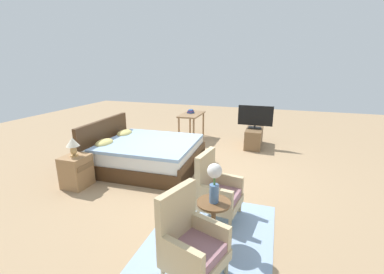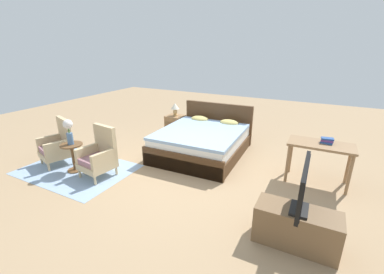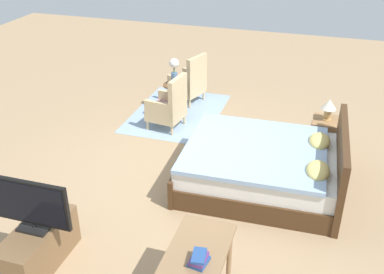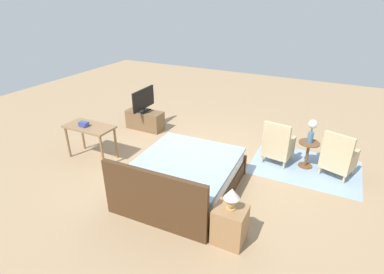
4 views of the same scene
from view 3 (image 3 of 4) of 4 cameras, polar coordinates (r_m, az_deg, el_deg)
name	(u,v)px [view 3 (image 3 of 4)]	position (r m, az deg, el deg)	size (l,w,h in m)	color
ground_plane	(188,182)	(6.23, -0.52, -5.69)	(16.00, 16.00, 0.00)	#A38460
floor_rug	(177,113)	(8.16, -1.88, 3.11)	(2.10, 1.50, 0.01)	#8EA8C6
bed	(264,167)	(6.07, 9.12, -3.76)	(1.78, 2.11, 0.96)	#472D19
armchair_by_window_left	(189,83)	(8.48, -0.33, 6.91)	(0.68, 0.68, 0.92)	#CCB284
armchair_by_window_right	(169,107)	(7.49, -2.95, 3.85)	(0.61, 0.61, 0.92)	#CCB284
side_table	(175,95)	(8.04, -2.22, 5.34)	(0.40, 0.40, 0.55)	brown
flower_vase	(174,69)	(7.85, -2.28, 8.67)	(0.17, 0.17, 0.48)	#4C709E
nightstand	(324,137)	(7.04, 16.41, 0.04)	(0.44, 0.41, 0.57)	#997047
table_lamp	(329,107)	(6.83, 16.98, 3.71)	(0.22, 0.22, 0.33)	tan
tv_stand	(39,247)	(5.11, -18.88, -13.03)	(0.96, 0.40, 0.48)	brown
tv_flatscreen	(30,205)	(4.78, -19.92, -8.09)	(0.20, 0.87, 0.59)	black
vanity_desk	(195,265)	(4.11, 0.38, -15.92)	(1.04, 0.52, 0.74)	#8E6B47
book_stack	(199,259)	(3.93, 0.88, -15.24)	(0.20, 0.17, 0.09)	#284C8E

